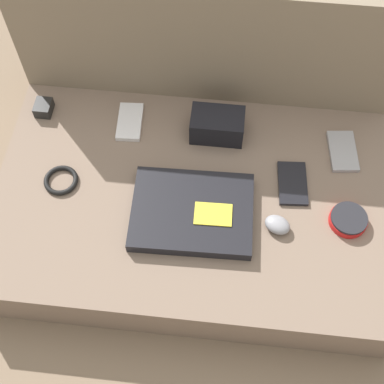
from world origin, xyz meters
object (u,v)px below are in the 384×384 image
Objects in this scene: computer_mouse at (277,225)px; phone_black at (293,183)px; camera_pouch at (217,125)px; phone_small at (130,122)px; laptop at (192,212)px; charger_brick at (44,108)px; speaker_puck at (348,220)px; phone_silver at (343,151)px.

phone_black is at bearing 97.74° from computer_mouse.
camera_pouch is (-0.17, 0.26, 0.02)m from computer_mouse.
phone_small is (-0.44, 0.15, 0.00)m from phone_black.
laptop is 2.40× the size of phone_small.
laptop is 5.59× the size of charger_brick.
camera_pouch is at bearing -2.92° from charger_brick.
laptop is 0.27m from phone_black.
phone_black is 0.93× the size of camera_pouch.
speaker_puck is at bearing -26.03° from phone_small.
phone_silver is 0.94× the size of camera_pouch.
laptop is at bearing -32.23° from charger_brick.
computer_mouse is at bearing -57.53° from camera_pouch.
phone_black is at bearing 23.59° from laptop.
laptop is 0.43m from phone_silver.
speaker_puck is 0.41m from camera_pouch.
laptop is at bearing -98.74° from camera_pouch.
speaker_puck is 0.70× the size of phone_silver.
charger_brick reaches higher than computer_mouse.
charger_brick is (-0.81, 0.25, 0.00)m from speaker_puck.
speaker_puck is at bearing -38.67° from phone_black.
laptop is 2.28× the size of phone_silver.
computer_mouse is 0.13m from phone_black.
computer_mouse reaches higher than phone_small.
laptop reaches higher than computer_mouse.
phone_small is (-0.57, 0.24, -0.01)m from speaker_puck.
speaker_puck is 0.20m from phone_silver.
phone_small is 0.24m from charger_brick.
phone_black is (0.24, 0.11, -0.01)m from laptop.
phone_black is at bearing -21.85° from phone_small.
phone_silver is at bearing -3.53° from charger_brick.
charger_brick is at bearing 179.58° from computer_mouse.
phone_silver is 1.05× the size of phone_small.
laptop reaches higher than charger_brick.
charger_brick is at bearing 177.08° from camera_pouch.
computer_mouse reaches higher than phone_black.
phone_small is 0.90× the size of camera_pouch.
camera_pouch reaches higher than charger_brick.
laptop is 3.25× the size of speaker_puck.
computer_mouse is at bearing -37.45° from phone_small.
speaker_puck is 0.62m from phone_small.
laptop is at bearing -56.25° from phone_small.
phone_small reaches higher than phone_black.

